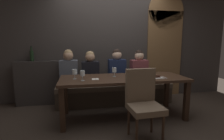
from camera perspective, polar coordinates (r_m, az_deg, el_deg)
The scene contains 20 objects.
ground at distance 3.34m, azimuth 3.57°, elevation -14.88°, with size 9.00×9.00×0.00m, color #382D26.
back_wall_tiled at distance 4.25m, azimuth -0.38°, elevation 11.02°, with size 6.00×0.12×3.00m, color #383330.
arched_door at distance 4.62m, azimuth 16.69°, elevation 8.81°, with size 0.90×0.05×2.55m.
back_counter at distance 4.17m, azimuth -21.40°, elevation -3.77°, with size 1.10×0.28×0.95m, color #2F2B29.
dining_table at distance 3.13m, azimuth 3.69°, elevation -3.91°, with size 2.20×0.84×0.74m.
banquette_bench at distance 3.90m, azimuth 1.04°, elevation -7.72°, with size 2.50×0.44×0.45m.
chair_near_side at distance 2.53m, azimuth 10.07°, elevation -9.42°, with size 0.46×0.46×0.98m.
diner_redhead at distance 3.72m, azimuth -13.82°, elevation 0.32°, with size 0.36×0.24×0.76m.
diner_bearded at distance 3.73m, azimuth -7.03°, elevation 0.27°, with size 0.36×0.24×0.72m.
diner_far_end at distance 3.79m, azimuth 1.59°, elevation 0.75°, with size 0.36×0.24×0.76m.
diner_near_end at distance 3.95m, azimuth 8.70°, elevation 0.81°, with size 0.36×0.24×0.73m.
wine_bottle_dark_red at distance 4.14m, azimuth -24.54°, elevation 4.31°, with size 0.08×0.08×0.33m.
wine_glass_far_right at distance 3.15m, azimuth 0.75°, elevation -0.10°, with size 0.08×0.08×0.16m.
wine_glass_end_right at distance 2.89m, azimuth 6.50°, elevation -0.92°, with size 0.08×0.08×0.16m.
wine_glass_far_left at distance 3.01m, azimuth -12.02°, elevation -0.75°, with size 0.08×0.08×0.16m.
wine_glass_center_back at distance 2.85m, azimuth -9.56°, elevation -1.20°, with size 0.08×0.08×0.16m.
espresso_cup at distance 3.38m, azimuth 11.94°, elevation -1.16°, with size 0.12×0.12×0.06m.
dessert_plate at distance 3.14m, azimuth 14.44°, elevation -2.24°, with size 0.19×0.19×0.05m.
fork_on_table at distance 3.20m, azimuth 16.65°, elevation -2.33°, with size 0.02×0.17×0.01m, color silver.
folded_napkin at distance 2.94m, azimuth -5.43°, elevation -2.98°, with size 0.11×0.10×0.01m, color silver.
Camera 1 is at (-0.77, -2.96, 1.35)m, focal length 28.24 mm.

